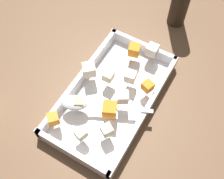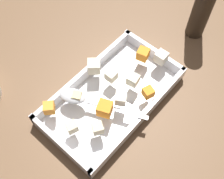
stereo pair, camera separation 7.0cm
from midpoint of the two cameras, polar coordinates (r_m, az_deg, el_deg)
ground_plane at (r=0.76m, az=-2.09°, el=-1.32°), size 4.00×4.00×0.00m
baking_dish at (r=0.74m, az=-2.70°, el=-1.97°), size 0.37×0.21×0.05m
carrot_chunk_heap_side at (r=0.76m, az=1.97°, el=7.96°), size 0.04×0.04×0.03m
carrot_chunk_near_spoon at (r=0.70m, az=4.56°, el=0.44°), size 0.03×0.03×0.02m
carrot_chunk_rim_edge at (r=0.68m, az=-14.89°, el=-6.10°), size 0.04×0.04×0.03m
carrot_chunk_center at (r=0.66m, az=-3.50°, el=-4.38°), size 0.04×0.04×0.03m
potato_chunk_corner_se at (r=0.69m, az=-9.69°, el=-2.93°), size 0.03×0.03×0.02m
potato_chunk_front_center at (r=0.71m, az=1.04°, el=2.47°), size 0.03×0.03×0.03m
potato_chunk_corner_ne at (r=0.65m, az=-4.18°, el=-8.57°), size 0.03×0.03×0.03m
potato_chunk_heap_top at (r=0.72m, az=-3.57°, el=2.56°), size 0.03×0.03×0.03m
potato_chunk_under_handle at (r=0.65m, az=-9.26°, el=-9.39°), size 0.03×0.03×0.02m
potato_chunk_near_left at (r=0.73m, az=-7.52°, el=3.77°), size 0.05×0.05×0.03m
parsnip_chunk_back_center at (r=0.76m, az=5.71°, el=7.89°), size 0.03×0.03×0.03m
parsnip_chunk_near_right at (r=0.68m, az=-0.68°, el=-1.79°), size 0.04×0.04×0.03m
serving_spoon at (r=0.69m, az=-9.53°, el=-3.07°), size 0.12×0.22×0.02m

